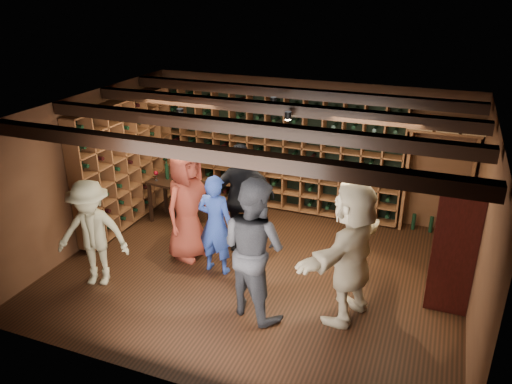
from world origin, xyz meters
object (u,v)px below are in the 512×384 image
at_px(man_blue_shirt, 216,224).
at_px(guest_red_floral, 187,205).
at_px(display_cabinet, 453,248).
at_px(guest_woman_black, 242,198).
at_px(tasting_table, 178,186).
at_px(guest_beige, 351,252).
at_px(man_grey_suit, 254,248).
at_px(guest_khaki, 92,234).

distance_m(man_blue_shirt, guest_red_floral, 0.66).
distance_m(display_cabinet, man_blue_shirt, 3.34).
height_order(guest_woman_black, tasting_table, guest_woman_black).
distance_m(man_blue_shirt, guest_woman_black, 0.80).
distance_m(guest_woman_black, guest_beige, 2.31).
xyz_separation_m(man_grey_suit, guest_red_floral, (-1.51, 0.99, -0.06)).
relative_size(man_blue_shirt, man_grey_suit, 0.81).
bearing_deg(man_grey_suit, guest_woman_black, -39.78).
bearing_deg(display_cabinet, guest_khaki, -164.52).
distance_m(guest_red_floral, guest_beige, 2.77).
distance_m(guest_khaki, tasting_table, 2.19).
relative_size(display_cabinet, guest_beige, 0.91).
height_order(man_grey_suit, tasting_table, man_grey_suit).
bearing_deg(display_cabinet, guest_woman_black, 173.13).
bearing_deg(guest_beige, man_blue_shirt, -82.03).
distance_m(man_blue_shirt, tasting_table, 1.83).
bearing_deg(man_blue_shirt, display_cabinet, -171.13).
bearing_deg(guest_red_floral, man_grey_suit, -109.97).
xyz_separation_m(display_cabinet, guest_red_floral, (-3.92, -0.15, 0.05)).
relative_size(man_grey_suit, guest_woman_black, 1.06).
distance_m(display_cabinet, guest_woman_black, 3.24).
relative_size(man_grey_suit, guest_beige, 1.00).
bearing_deg(display_cabinet, guest_beige, -147.12).
height_order(man_blue_shirt, man_grey_suit, man_grey_suit).
bearing_deg(tasting_table, guest_khaki, -87.39).
relative_size(guest_red_floral, tasting_table, 1.63).
xyz_separation_m(man_blue_shirt, guest_red_floral, (-0.60, 0.25, 0.12)).
bearing_deg(tasting_table, man_blue_shirt, -36.08).
height_order(display_cabinet, man_blue_shirt, display_cabinet).
xyz_separation_m(display_cabinet, guest_beige, (-1.22, -0.79, 0.11)).
height_order(display_cabinet, guest_woman_black, guest_woman_black).
xyz_separation_m(man_grey_suit, tasting_table, (-2.25, 1.99, -0.25)).
relative_size(display_cabinet, guest_woman_black, 0.96).
xyz_separation_m(man_blue_shirt, man_grey_suit, (0.90, -0.74, 0.18)).
distance_m(guest_beige, tasting_table, 3.81).
bearing_deg(display_cabinet, man_blue_shirt, -173.21).
bearing_deg(man_blue_shirt, guest_khaki, 34.13).
bearing_deg(guest_beige, guest_red_floral, -84.71).
bearing_deg(guest_beige, guest_woman_black, -101.92).
height_order(man_blue_shirt, guest_woman_black, guest_woman_black).
height_order(display_cabinet, guest_beige, guest_beige).
bearing_deg(guest_woman_black, guest_red_floral, 8.42).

